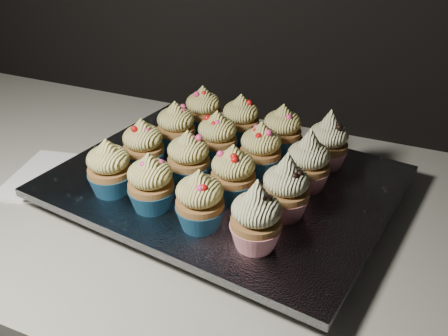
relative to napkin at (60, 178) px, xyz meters
name	(u,v)px	position (x,y,z in m)	size (l,w,h in m)	color
worktop	(302,231)	(0.39, 0.05, -0.02)	(2.44, 0.64, 0.04)	beige
napkin	(60,178)	(0.00, 0.00, 0.00)	(0.16, 0.16, 0.00)	white
baking_tray	(224,190)	(0.26, 0.06, 0.01)	(0.44, 0.34, 0.02)	black
foil_lining	(224,181)	(0.26, 0.06, 0.03)	(0.48, 0.37, 0.01)	silver
cupcake_0	(109,169)	(0.13, -0.04, 0.07)	(0.06, 0.06, 0.08)	#1A537B
cupcake_1	(151,184)	(0.21, -0.05, 0.07)	(0.06, 0.06, 0.08)	#1A537B
cupcake_2	(200,201)	(0.29, -0.06, 0.07)	(0.06, 0.06, 0.08)	#1A537B
cupcake_3	(256,218)	(0.36, -0.07, 0.07)	(0.06, 0.06, 0.10)	red
cupcake_4	(143,147)	(0.14, 0.04, 0.07)	(0.06, 0.06, 0.08)	#1A537B
cupcake_5	(189,159)	(0.22, 0.03, 0.07)	(0.06, 0.06, 0.08)	#1A537B
cupcake_6	(233,175)	(0.30, 0.01, 0.07)	(0.06, 0.06, 0.08)	#1A537B
cupcake_7	(286,189)	(0.38, 0.00, 0.07)	(0.06, 0.06, 0.10)	red
cupcake_8	(176,128)	(0.16, 0.11, 0.07)	(0.06, 0.06, 0.08)	#1A537B
cupcake_9	(217,138)	(0.23, 0.11, 0.07)	(0.06, 0.06, 0.08)	#1A537B
cupcake_10	(261,150)	(0.31, 0.10, 0.07)	(0.06, 0.06, 0.08)	#1A537B
cupcake_11	(308,163)	(0.38, 0.08, 0.07)	(0.06, 0.06, 0.10)	red
cupcake_12	(203,111)	(0.17, 0.19, 0.07)	(0.06, 0.06, 0.08)	#1A537B
cupcake_13	(241,120)	(0.24, 0.18, 0.07)	(0.06, 0.06, 0.08)	#1A537B
cupcake_14	(282,131)	(0.32, 0.17, 0.07)	(0.06, 0.06, 0.08)	#1A537B
cupcake_15	(328,142)	(0.39, 0.16, 0.07)	(0.06, 0.06, 0.10)	red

